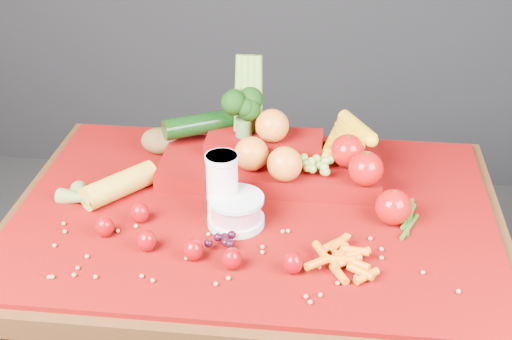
# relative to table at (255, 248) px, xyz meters

# --- Properties ---
(table) EXTENTS (1.10, 0.80, 0.75)m
(table) POSITION_rel_table_xyz_m (0.00, 0.00, 0.00)
(table) COLOR #331E0B
(table) RESTS_ON ground
(red_cloth) EXTENTS (1.05, 0.75, 0.01)m
(red_cloth) POSITION_rel_table_xyz_m (0.00, 0.00, 0.10)
(red_cloth) COLOR #660305
(red_cloth) RESTS_ON table
(milk_glass) EXTENTS (0.07, 0.07, 0.15)m
(milk_glass) POSITION_rel_table_xyz_m (-0.07, -0.04, 0.19)
(milk_glass) COLOR white
(milk_glass) RESTS_ON red_cloth
(yogurt_bowl) EXTENTS (0.12, 0.12, 0.07)m
(yogurt_bowl) POSITION_rel_table_xyz_m (-0.03, -0.06, 0.14)
(yogurt_bowl) COLOR silver
(yogurt_bowl) RESTS_ON red_cloth
(strawberry_scatter) EXTENTS (0.44, 0.18, 0.05)m
(strawberry_scatter) POSITION_rel_table_xyz_m (-0.13, -0.17, 0.13)
(strawberry_scatter) COLOR #8C000D
(strawberry_scatter) RESTS_ON red_cloth
(dark_grape_cluster) EXTENTS (0.06, 0.05, 0.03)m
(dark_grape_cluster) POSITION_rel_table_xyz_m (-0.05, -0.15, 0.12)
(dark_grape_cluster) COLOR black
(dark_grape_cluster) RESTS_ON red_cloth
(soybean_scatter) EXTENTS (0.84, 0.24, 0.01)m
(soybean_scatter) POSITION_rel_table_xyz_m (0.00, -0.20, 0.11)
(soybean_scatter) COLOR olive
(soybean_scatter) RESTS_ON red_cloth
(corn_ear) EXTENTS (0.27, 0.26, 0.06)m
(corn_ear) POSITION_rel_table_xyz_m (-0.36, -0.01, 0.13)
(corn_ear) COLOR gold
(corn_ear) RESTS_ON red_cloth
(potato) EXTENTS (0.10, 0.07, 0.07)m
(potato) POSITION_rel_table_xyz_m (-0.27, 0.24, 0.14)
(potato) COLOR brown
(potato) RESTS_ON red_cloth
(baby_carrot_pile) EXTENTS (0.17, 0.17, 0.03)m
(baby_carrot_pile) POSITION_rel_table_xyz_m (0.19, -0.18, 0.12)
(baby_carrot_pile) COLOR #E06307
(baby_carrot_pile) RESTS_ON red_cloth
(green_bean_pile) EXTENTS (0.14, 0.12, 0.01)m
(green_bean_pile) POSITION_rel_table_xyz_m (0.35, -0.01, 0.11)
(green_bean_pile) COLOR #265814
(green_bean_pile) RESTS_ON red_cloth
(produce_mound) EXTENTS (0.59, 0.38, 0.27)m
(produce_mound) POSITION_rel_table_xyz_m (0.04, 0.15, 0.17)
(produce_mound) COLOR #660305
(produce_mound) RESTS_ON red_cloth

